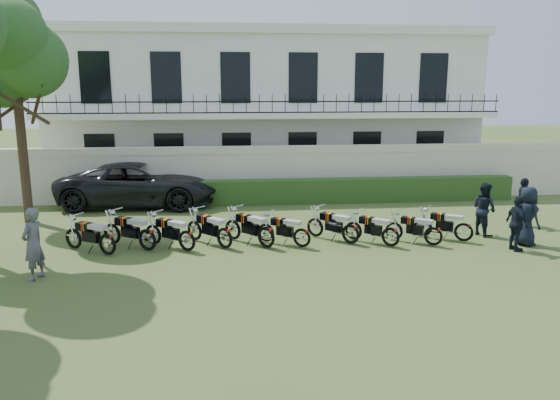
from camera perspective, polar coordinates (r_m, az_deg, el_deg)
The scene contains 21 objects.
ground at distance 15.50m, azimuth 2.06°, elevation -6.02°, with size 100.00×100.00×0.00m, color #3A5321.
perimeter_wall at distance 22.99m, azimuth -0.65°, elevation 2.88°, with size 30.00×0.35×2.30m.
hedge at distance 22.43m, azimuth 2.08°, elevation 0.91°, with size 18.00×0.60×1.00m, color #224518.
building at distance 28.66m, azimuth -1.77°, elevation 9.76°, with size 20.40×9.60×7.40m.
tree_west_near at distance 20.82m, azimuth -26.02°, elevation 13.81°, with size 3.40×3.20×7.90m.
motorcycle_0 at distance 16.27m, azimuth -17.62°, elevation -3.92°, with size 1.69×1.14×1.06m.
motorcycle_1 at distance 16.37m, azimuth -13.72°, elevation -3.52°, with size 1.74×1.22×1.11m.
motorcycle_2 at distance 16.09m, azimuth -9.72°, elevation -3.70°, with size 1.61×1.24×1.06m.
motorcycle_3 at distance 16.20m, azimuth -5.82°, elevation -3.45°, with size 1.43×1.50×1.08m.
motorcycle_4 at distance 16.19m, azimuth -1.45°, elevation -3.36°, with size 1.49×1.51×1.10m.
motorcycle_5 at distance 16.26m, azimuth 2.31°, elevation -3.48°, with size 1.55×1.10×0.99m.
motorcycle_6 at distance 16.74m, azimuth 7.41°, elevation -3.04°, with size 1.45×1.39×1.04m.
motorcycle_7 at distance 16.66m, azimuth 11.50°, elevation -3.33°, with size 1.43×1.29×1.00m.
motorcycle_8 at distance 17.08m, azimuth 15.75°, elevation -3.21°, with size 1.50×1.13×0.98m.
motorcycle_9 at distance 17.79m, azimuth 18.68°, elevation -2.75°, with size 1.59×1.07×1.00m.
suv at distance 22.65m, azimuth -14.52°, elevation 1.59°, with size 2.89×6.27×1.74m, color black.
inspector at distance 14.86m, azimuth -24.40°, elevation -4.20°, with size 0.67×0.44×1.84m, color slate.
officer_2 at distance 17.34m, azimuth 23.52°, elevation -2.27°, with size 0.96×0.40×1.64m, color black.
officer_3 at distance 18.08m, azimuth 24.40°, elevation -1.54°, with size 0.88×0.57×1.80m, color black.
officer_4 at distance 18.78m, azimuth 20.54°, elevation -0.88°, with size 0.84×0.65×1.73m, color black.
officer_5 at distance 20.52m, azimuth 24.03°, elevation -0.20°, with size 0.98×0.41×1.68m, color black.
Camera 1 is at (-2.06, -14.61, 4.76)m, focal length 35.00 mm.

